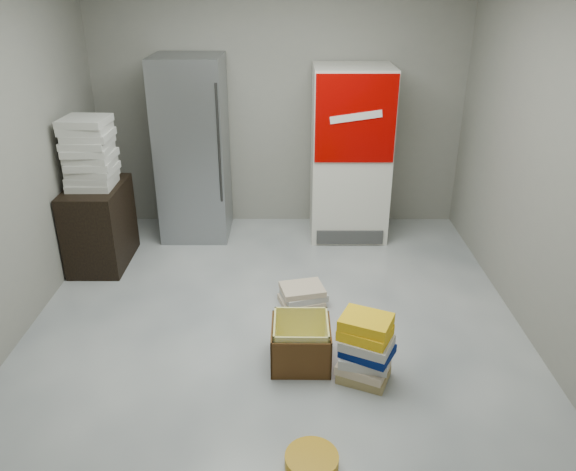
# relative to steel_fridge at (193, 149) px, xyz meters

# --- Properties ---
(ground) EXTENTS (5.00, 5.00, 0.00)m
(ground) POSITION_rel_steel_fridge_xyz_m (0.90, -2.13, -0.95)
(ground) COLOR silver
(ground) RESTS_ON ground
(room_shell) EXTENTS (4.04, 5.04, 2.82)m
(room_shell) POSITION_rel_steel_fridge_xyz_m (0.90, -2.13, 0.85)
(room_shell) COLOR gray
(room_shell) RESTS_ON ground
(steel_fridge) EXTENTS (0.70, 0.72, 1.90)m
(steel_fridge) POSITION_rel_steel_fridge_xyz_m (0.00, 0.00, 0.00)
(steel_fridge) COLOR #919398
(steel_fridge) RESTS_ON ground
(coke_cooler) EXTENTS (0.80, 0.73, 1.80)m
(coke_cooler) POSITION_rel_steel_fridge_xyz_m (1.65, -0.01, -0.05)
(coke_cooler) COLOR silver
(coke_cooler) RESTS_ON ground
(wood_shelf) EXTENTS (0.50, 0.80, 0.80)m
(wood_shelf) POSITION_rel_steel_fridge_xyz_m (-0.83, -0.73, -0.55)
(wood_shelf) COLOR black
(wood_shelf) RESTS_ON ground
(supply_box_stack) EXTENTS (0.43, 0.43, 0.65)m
(supply_box_stack) POSITION_rel_steel_fridge_xyz_m (-0.83, -0.73, 0.17)
(supply_box_stack) COLOR silver
(supply_box_stack) RESTS_ON wood_shelf
(phonebook_stack_main) EXTENTS (0.44, 0.42, 0.49)m
(phonebook_stack_main) POSITION_rel_steel_fridge_xyz_m (1.54, -2.52, -0.70)
(phonebook_stack_main) COLOR #A18C58
(phonebook_stack_main) RESTS_ON ground
(phonebook_stack_side) EXTENTS (0.45, 0.39, 0.16)m
(phonebook_stack_side) POSITION_rel_steel_fridge_xyz_m (1.13, -1.51, -0.87)
(phonebook_stack_side) COLOR beige
(phonebook_stack_side) RESTS_ON ground
(cardboard_box) EXTENTS (0.43, 0.43, 0.35)m
(cardboard_box) POSITION_rel_steel_fridge_xyz_m (1.10, -2.33, -0.81)
(cardboard_box) COLOR yellow
(cardboard_box) RESTS_ON ground
(bucket_lid) EXTENTS (0.37, 0.37, 0.08)m
(bucket_lid) POSITION_rel_steel_fridge_xyz_m (1.14, -3.32, -0.91)
(bucket_lid) COLOR #CB8C0E
(bucket_lid) RESTS_ON ground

